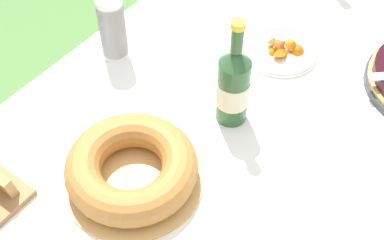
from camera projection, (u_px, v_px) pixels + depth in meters
The scene contains 6 objects.
garden_table at pixel (242, 169), 1.31m from camera, with size 1.89×1.16×0.74m.
tablecloth at pixel (243, 158), 1.27m from camera, with size 1.90×1.17×0.10m.
bundt_cake at pixel (132, 168), 1.18m from camera, with size 0.33×0.33×0.09m.
cup_stack at pixel (112, 28), 1.42m from camera, with size 0.07×0.07×0.19m.
cider_bottle_green at pixel (233, 85), 1.26m from camera, with size 0.08×0.08×0.30m.
snack_plate_left at pixel (281, 50), 1.48m from camera, with size 0.20×0.20×0.07m.
Camera 1 is at (-0.69, -0.36, 1.75)m, focal length 50.00 mm.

